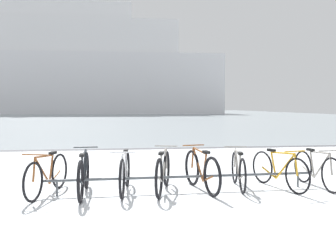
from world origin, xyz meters
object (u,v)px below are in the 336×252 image
(bicycle_5, at_px, (238,170))
(bicycle_0, at_px, (47,175))
(bicycle_2, at_px, (125,173))
(bicycle_1, at_px, (84,175))
(bicycle_4, at_px, (201,171))
(bicycle_6, at_px, (279,170))
(bicycle_7, at_px, (317,169))
(ferry_ship, at_px, (69,69))
(bicycle_3, at_px, (163,172))

(bicycle_5, bearing_deg, bicycle_0, -178.84)
(bicycle_2, bearing_deg, bicycle_1, -169.77)
(bicycle_0, xyz_separation_m, bicycle_2, (1.41, 0.00, 0.01))
(bicycle_4, bearing_deg, bicycle_1, -177.92)
(bicycle_0, height_order, bicycle_6, bicycle_0)
(bicycle_7, relative_size, ferry_ship, 0.03)
(bicycle_1, relative_size, bicycle_5, 1.11)
(bicycle_3, xyz_separation_m, ferry_ship, (-10.49, 68.08, 8.52))
(bicycle_3, relative_size, bicycle_4, 0.99)
(bicycle_7, bearing_deg, bicycle_2, 178.47)
(bicycle_7, bearing_deg, bicycle_3, 179.31)
(bicycle_5, height_order, bicycle_7, bicycle_7)
(bicycle_2, xyz_separation_m, bicycle_3, (0.72, -0.06, 0.01))
(bicycle_3, bearing_deg, bicycle_4, 0.77)
(bicycle_3, xyz_separation_m, bicycle_7, (3.08, -0.04, -0.01))
(bicycle_5, relative_size, bicycle_7, 0.96)
(bicycle_4, height_order, ferry_ship, ferry_ship)
(bicycle_5, bearing_deg, bicycle_2, -178.21)
(bicycle_2, xyz_separation_m, bicycle_7, (3.80, -0.10, -0.01))
(bicycle_1, bearing_deg, bicycle_7, 0.42)
(bicycle_4, bearing_deg, bicycle_5, 9.11)
(bicycle_2, bearing_deg, ferry_ship, 98.17)
(ferry_ship, bearing_deg, bicycle_7, -78.73)
(bicycle_3, relative_size, bicycle_6, 1.00)
(bicycle_5, xyz_separation_m, bicycle_7, (1.56, -0.17, 0.01))
(bicycle_2, xyz_separation_m, bicycle_5, (2.24, 0.07, -0.01))
(ferry_ship, bearing_deg, bicycle_0, -83.00)
(bicycle_2, bearing_deg, bicycle_5, 1.79)
(bicycle_4, bearing_deg, ferry_ship, 99.37)
(bicycle_0, relative_size, bicycle_4, 0.99)
(bicycle_5, bearing_deg, bicycle_4, -170.89)
(bicycle_3, bearing_deg, bicycle_6, -0.24)
(bicycle_3, relative_size, ferry_ship, 0.03)
(bicycle_1, relative_size, bicycle_2, 1.06)
(bicycle_4, bearing_deg, bicycle_6, -0.72)
(bicycle_2, relative_size, bicycle_6, 1.00)
(bicycle_3, bearing_deg, bicycle_1, -177.25)
(bicycle_6, bearing_deg, bicycle_5, 169.51)
(bicycle_4, xyz_separation_m, bicycle_7, (2.34, -0.05, -0.02))
(bicycle_1, height_order, bicycle_6, bicycle_1)
(bicycle_0, distance_m, ferry_ship, 69.06)
(bicycle_1, distance_m, bicycle_6, 3.77)
(bicycle_7, distance_m, ferry_ship, 69.97)
(bicycle_0, xyz_separation_m, bicycle_4, (2.88, -0.05, 0.01))
(bicycle_6, xyz_separation_m, bicycle_7, (0.78, -0.03, -0.00))
(bicycle_0, distance_m, bicycle_7, 5.22)
(bicycle_0, bearing_deg, bicycle_6, -0.91)
(bicycle_3, distance_m, bicycle_7, 3.08)
(bicycle_0, relative_size, bicycle_5, 1.05)
(bicycle_3, bearing_deg, ferry_ship, 98.76)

